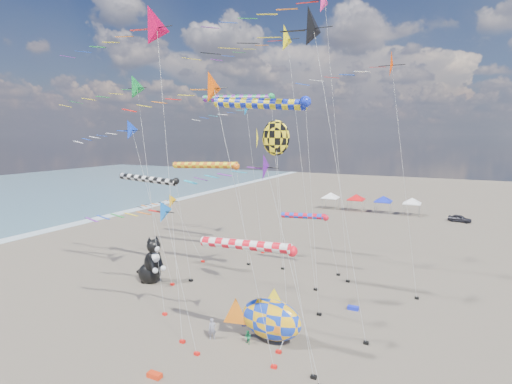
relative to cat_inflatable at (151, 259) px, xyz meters
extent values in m
cone|color=#C30336|center=(8.05, -8.16, 19.41)|extent=(2.66, 2.85, 2.94)
cylinder|color=#B2B2B2|center=(8.89, -8.16, 8.49)|extent=(1.70, 0.02, 21.84)
cube|color=black|center=(9.73, -8.16, -2.33)|extent=(0.36, 0.24, 0.20)
cone|color=#0974C4|center=(3.96, 13.82, 15.19)|extent=(1.57, 1.68, 1.74)
cylinder|color=#B2B2B2|center=(4.82, 13.82, 6.38)|extent=(1.76, 0.02, 17.62)
cube|color=black|center=(5.69, 13.82, -2.33)|extent=(0.36, 0.24, 0.20)
cone|color=yellow|center=(12.95, 5.20, 20.73)|extent=(2.43, 2.60, 2.68)
cylinder|color=#B2B2B2|center=(14.11, 5.20, 9.15)|extent=(2.35, 0.02, 23.16)
cube|color=black|center=(15.27, 5.20, -2.33)|extent=(0.36, 0.24, 0.20)
cylinder|color=#B2B2B2|center=(16.33, 8.66, 11.07)|extent=(2.40, 0.02, 27.00)
cube|color=black|center=(17.52, 8.66, -2.33)|extent=(0.36, 0.24, 0.20)
cone|color=blue|center=(9.32, -9.04, 6.88)|extent=(1.58, 1.69, 1.74)
cylinder|color=#B2B2B2|center=(10.44, -9.04, 2.23)|extent=(2.26, 0.02, 9.32)
cube|color=black|center=(11.55, -9.04, -2.33)|extent=(0.36, 0.24, 0.20)
cone|color=#118733|center=(3.76, -5.24, 15.86)|extent=(1.89, 2.03, 2.09)
cylinder|color=#B2B2B2|center=(4.79, -5.24, 6.72)|extent=(2.08, 0.02, 18.29)
cube|color=black|center=(5.82, -5.24, -2.33)|extent=(0.36, 0.24, 0.20)
cone|color=#E93900|center=(21.16, 7.24, 17.99)|extent=(2.28, 2.44, 2.51)
cylinder|color=#B2B2B2|center=(22.59, 7.24, 7.78)|extent=(2.88, 0.02, 20.42)
cube|color=black|center=(24.02, 7.24, -2.33)|extent=(0.36, 0.24, 0.20)
cone|color=#FFAE08|center=(-1.55, 7.56, 4.57)|extent=(1.60, 1.72, 1.77)
cylinder|color=#B2B2B2|center=(-0.27, 7.56, 1.07)|extent=(2.58, 0.02, 7.01)
cube|color=black|center=(1.00, 7.56, -2.33)|extent=(0.36, 0.24, 0.20)
cone|color=#571589|center=(17.45, -8.82, 10.31)|extent=(1.60, 1.71, 1.77)
cylinder|color=#B2B2B2|center=(18.73, -8.82, 3.94)|extent=(2.59, 0.02, 12.74)
cone|color=blue|center=(-0.69, 0.30, 12.60)|extent=(1.91, 2.05, 2.11)
cylinder|color=#B2B2B2|center=(0.80, 0.30, 5.09)|extent=(3.00, 0.02, 15.04)
cube|color=black|center=(2.29, 0.30, -2.33)|extent=(0.36, 0.24, 0.20)
cone|color=black|center=(18.01, -2.65, 19.43)|extent=(2.80, 3.00, 3.09)
cylinder|color=#B2B2B2|center=(19.72, -2.65, 8.50)|extent=(3.45, 0.02, 21.87)
cube|color=black|center=(21.44, -2.65, -2.33)|extent=(0.36, 0.24, 0.20)
cone|color=#FF5204|center=(14.00, -8.15, 15.02)|extent=(1.97, 2.11, 2.17)
cylinder|color=#B2B2B2|center=(15.39, -8.15, 6.29)|extent=(2.81, 0.02, 17.45)
cube|color=black|center=(16.78, -8.15, -2.33)|extent=(0.36, 0.24, 0.20)
cylinder|color=#188542|center=(4.57, 9.32, 16.04)|extent=(8.33, 0.77, 0.77)
sphere|color=#188542|center=(8.73, 9.32, 16.04)|extent=(0.81, 0.81, 0.81)
cylinder|color=#B2B2B2|center=(9.48, 9.32, 6.81)|extent=(1.52, 0.02, 18.47)
cube|color=black|center=(10.23, 9.32, -2.33)|extent=(0.36, 0.24, 0.20)
cylinder|color=#D65D12|center=(0.54, 9.01, 8.66)|extent=(8.28, 0.74, 0.74)
sphere|color=#D65D12|center=(4.68, 9.01, 8.66)|extent=(0.78, 0.78, 0.78)
cylinder|color=#B2B2B2|center=(5.43, 9.01, 3.12)|extent=(1.52, 0.02, 11.09)
cube|color=black|center=(6.18, 9.01, -2.33)|extent=(0.36, 0.24, 0.20)
cylinder|color=black|center=(-1.81, 1.96, 7.63)|extent=(7.24, 0.65, 0.65)
sphere|color=black|center=(1.81, 1.96, 7.63)|extent=(0.69, 0.69, 0.69)
cylinder|color=#B2B2B2|center=(2.56, 1.96, 2.60)|extent=(1.52, 0.02, 10.06)
cube|color=black|center=(3.31, 1.96, -2.33)|extent=(0.36, 0.24, 0.20)
cylinder|color=#1327C2|center=(11.70, 0.25, 14.65)|extent=(7.86, 0.86, 0.86)
sphere|color=#1327C2|center=(15.63, 0.25, 14.65)|extent=(0.90, 0.90, 0.90)
cylinder|color=#B2B2B2|center=(16.38, 0.25, 6.11)|extent=(1.52, 0.02, 17.08)
cube|color=black|center=(17.13, 0.25, -2.33)|extent=(0.36, 0.24, 0.20)
cylinder|color=red|center=(14.69, -8.09, 5.32)|extent=(6.37, 0.64, 0.64)
sphere|color=red|center=(17.87, -8.09, 5.32)|extent=(0.67, 0.67, 0.67)
cylinder|color=#B2B2B2|center=(18.62, -8.09, 1.44)|extent=(1.52, 0.02, 7.75)
cube|color=black|center=(19.37, -8.09, -2.33)|extent=(0.36, 0.24, 0.20)
cylinder|color=red|center=(12.22, 10.10, 3.57)|extent=(4.89, 0.60, 0.60)
sphere|color=red|center=(14.67, 10.10, 3.57)|extent=(0.63, 0.63, 0.63)
cylinder|color=#B2B2B2|center=(15.42, 10.10, 0.57)|extent=(1.52, 0.02, 6.01)
cube|color=black|center=(16.17, 10.10, -2.33)|extent=(0.36, 0.24, 0.20)
ellipsoid|color=yellow|center=(14.18, -2.07, 11.91)|extent=(2.20, 0.40, 2.64)
cone|color=yellow|center=(12.68, -2.07, 11.91)|extent=(0.12, 1.80, 1.80)
cylinder|color=#B2B2B2|center=(15.18, -3.07, 4.74)|extent=(2.03, 2.03, 14.35)
cube|color=black|center=(16.18, -4.07, -2.33)|extent=(0.36, 0.24, 0.20)
ellipsoid|color=#1439C6|center=(15.37, -5.42, -0.66)|extent=(4.76, 2.68, 2.99)
cone|color=orange|center=(12.78, -5.42, -0.66)|extent=(2.17, 0.57, 2.19)
cone|color=yellow|center=(15.57, -5.42, 0.84)|extent=(1.58, 0.42, 1.60)
cylinder|color=#B2B2B2|center=(16.47, -5.92, -1.79)|extent=(0.24, 1.04, 1.30)
cube|color=red|center=(16.37, -6.42, -2.33)|extent=(0.36, 0.24, 0.20)
imported|color=slate|center=(11.36, -6.79, -1.65)|extent=(0.67, 0.66, 1.56)
imported|color=#1D854D|center=(13.98, -6.31, -1.93)|extent=(0.60, 0.55, 1.00)
imported|color=#263998|center=(12.43, -4.02, -1.85)|extent=(0.73, 0.51, 1.15)
cube|color=#1421C9|center=(19.38, 2.54, -2.28)|extent=(0.90, 0.44, 0.30)
cube|color=red|center=(10.67, -12.23, -2.28)|extent=(0.90, 0.44, 0.30)
cube|color=black|center=(13.44, -1.69, -2.28)|extent=(0.90, 0.44, 0.30)
cube|color=white|center=(5.16, 46.42, -0.18)|extent=(3.00, 3.00, 0.15)
pyramid|color=white|center=(5.16, 46.42, 0.87)|extent=(4.20, 4.20, 1.00)
cylinder|color=#999999|center=(3.86, 45.12, -1.33)|extent=(0.08, 0.08, 2.20)
cylinder|color=#999999|center=(6.46, 45.12, -1.33)|extent=(0.08, 0.08, 2.20)
cylinder|color=#999999|center=(3.86, 47.72, -1.33)|extent=(0.08, 0.08, 2.20)
cylinder|color=#999999|center=(6.46, 47.72, -1.33)|extent=(0.08, 0.08, 2.20)
cube|color=red|center=(10.16, 46.42, -0.18)|extent=(3.00, 3.00, 0.15)
pyramid|color=red|center=(10.16, 46.42, 0.87)|extent=(4.20, 4.20, 1.00)
cylinder|color=#999999|center=(8.86, 45.12, -1.33)|extent=(0.08, 0.08, 2.20)
cylinder|color=#999999|center=(11.46, 45.12, -1.33)|extent=(0.08, 0.08, 2.20)
cylinder|color=#999999|center=(8.86, 47.72, -1.33)|extent=(0.08, 0.08, 2.20)
cylinder|color=#999999|center=(11.46, 47.72, -1.33)|extent=(0.08, 0.08, 2.20)
cube|color=#1322C1|center=(15.16, 46.42, -0.18)|extent=(3.00, 3.00, 0.15)
pyramid|color=#1322C1|center=(15.16, 46.42, 0.87)|extent=(4.20, 4.20, 1.00)
cylinder|color=#999999|center=(13.86, 45.12, -1.33)|extent=(0.08, 0.08, 2.20)
cylinder|color=#999999|center=(16.46, 45.12, -1.33)|extent=(0.08, 0.08, 2.20)
cylinder|color=#999999|center=(13.86, 47.72, -1.33)|extent=(0.08, 0.08, 2.20)
cylinder|color=#999999|center=(16.46, 47.72, -1.33)|extent=(0.08, 0.08, 2.20)
cube|color=white|center=(20.16, 46.42, -0.18)|extent=(3.00, 3.00, 0.15)
pyramid|color=white|center=(20.16, 46.42, 0.87)|extent=(4.20, 4.20, 1.00)
cylinder|color=#999999|center=(18.86, 45.12, -1.33)|extent=(0.08, 0.08, 2.20)
cylinder|color=#999999|center=(21.46, 45.12, -1.33)|extent=(0.08, 0.08, 2.20)
cylinder|color=#999999|center=(18.86, 47.72, -1.33)|extent=(0.08, 0.08, 2.20)
cylinder|color=#999999|center=(21.46, 47.72, -1.33)|extent=(0.08, 0.08, 2.20)
imported|color=#26262D|center=(27.92, 44.42, -1.82)|extent=(3.83, 2.33, 1.22)
camera|label=1|loc=(26.00, -29.56, 12.17)|focal=28.00mm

